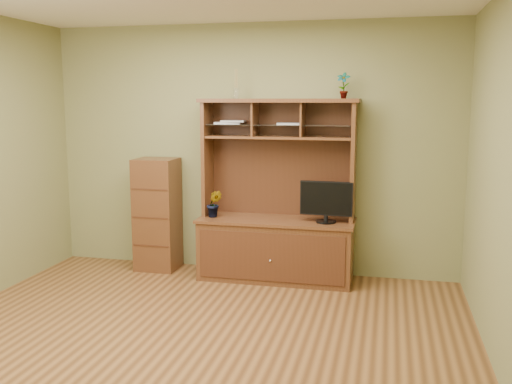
% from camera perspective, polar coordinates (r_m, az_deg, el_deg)
% --- Properties ---
extents(room, '(4.54, 4.04, 2.74)m').
position_cam_1_polar(room, '(4.35, -6.76, 2.04)').
color(room, '#533117').
rests_on(room, ground).
extents(media_hutch, '(1.66, 0.61, 1.90)m').
position_cam_1_polar(media_hutch, '(6.05, 2.07, -3.85)').
color(media_hutch, '#472414').
rests_on(media_hutch, room).
extents(monitor, '(0.53, 0.21, 0.42)m').
position_cam_1_polar(monitor, '(5.82, 7.04, -0.90)').
color(monitor, black).
rests_on(monitor, media_hutch).
extents(orchid_plant, '(0.18, 0.15, 0.29)m').
position_cam_1_polar(orchid_plant, '(6.07, -4.19, -1.18)').
color(orchid_plant, '#32511B').
rests_on(orchid_plant, media_hutch).
extents(top_plant, '(0.16, 0.12, 0.26)m').
position_cam_1_polar(top_plant, '(5.88, 8.73, 10.51)').
color(top_plant, '#2C6623').
rests_on(top_plant, media_hutch).
extents(reed_diffuser, '(0.06, 0.06, 0.31)m').
position_cam_1_polar(reed_diffuser, '(6.07, -2.00, 10.45)').
color(reed_diffuser, silver).
rests_on(reed_diffuser, media_hutch).
extents(magazines, '(0.97, 0.26, 0.04)m').
position_cam_1_polar(magazines, '(6.04, -0.71, 6.95)').
color(magazines, '#A9A9AE').
rests_on(magazines, media_hutch).
extents(side_cabinet, '(0.45, 0.41, 1.25)m').
position_cam_1_polar(side_cabinet, '(6.47, -9.83, -2.19)').
color(side_cabinet, '#472414').
rests_on(side_cabinet, room).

